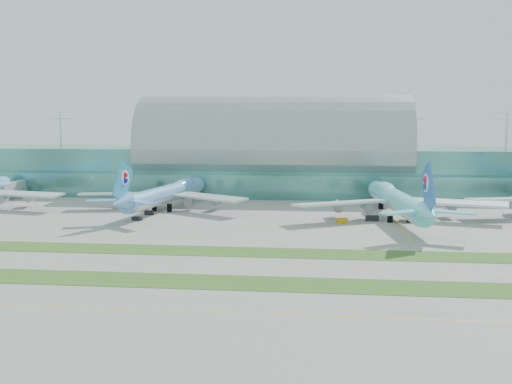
# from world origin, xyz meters

# --- Properties ---
(ground) EXTENTS (700.00, 700.00, 0.00)m
(ground) POSITION_xyz_m (0.00, 0.00, 0.00)
(ground) COLOR gray
(ground) RESTS_ON ground
(terminal) EXTENTS (340.00, 69.10, 36.00)m
(terminal) POSITION_xyz_m (0.01, 128.79, 14.23)
(terminal) COLOR #3D7A75
(terminal) RESTS_ON ground
(grass_strip_near) EXTENTS (420.00, 12.00, 0.08)m
(grass_strip_near) POSITION_xyz_m (0.00, -28.00, 0.04)
(grass_strip_near) COLOR #2D591E
(grass_strip_near) RESTS_ON ground
(grass_strip_far) EXTENTS (420.00, 12.00, 0.08)m
(grass_strip_far) POSITION_xyz_m (0.00, 2.00, 0.04)
(grass_strip_far) COLOR #2D591E
(grass_strip_far) RESTS_ON ground
(taxiline_a) EXTENTS (420.00, 0.35, 0.01)m
(taxiline_a) POSITION_xyz_m (0.00, -48.00, 0.01)
(taxiline_a) COLOR yellow
(taxiline_a) RESTS_ON ground
(taxiline_b) EXTENTS (420.00, 0.35, 0.01)m
(taxiline_b) POSITION_xyz_m (0.00, -14.00, 0.01)
(taxiline_b) COLOR yellow
(taxiline_b) RESTS_ON ground
(taxiline_c) EXTENTS (420.00, 0.35, 0.01)m
(taxiline_c) POSITION_xyz_m (0.00, 18.00, 0.01)
(taxiline_c) COLOR yellow
(taxiline_c) RESTS_ON ground
(taxiline_d) EXTENTS (420.00, 0.35, 0.01)m
(taxiline_d) POSITION_xyz_m (0.00, 40.00, 0.01)
(taxiline_d) COLOR yellow
(taxiline_d) RESTS_ON ground
(airliner_b) EXTENTS (64.91, 74.49, 20.59)m
(airliner_b) POSITION_xyz_m (-34.78, 70.80, 6.35)
(airliner_b) COLOR #66A1E0
(airliner_b) RESTS_ON ground
(airliner_c) EXTENTS (70.29, 80.37, 22.14)m
(airliner_c) POSITION_xyz_m (46.80, 57.52, 6.83)
(airliner_c) COLOR #6BDEED
(airliner_c) RESTS_ON ground
(gse_c) EXTENTS (3.66, 2.32, 1.25)m
(gse_c) POSITION_xyz_m (-38.65, 46.69, 0.62)
(gse_c) COLOR black
(gse_c) RESTS_ON ground
(gse_d) EXTENTS (3.05, 1.70, 1.49)m
(gse_d) POSITION_xyz_m (-37.96, 58.46, 0.75)
(gse_d) COLOR black
(gse_d) RESTS_ON ground
(gse_e) EXTENTS (3.79, 2.75, 1.63)m
(gse_e) POSITION_xyz_m (28.63, 48.89, 0.81)
(gse_e) COLOR #C4910B
(gse_e) RESTS_ON ground
(gse_f) EXTENTS (4.35, 2.39, 1.76)m
(gse_f) POSITION_xyz_m (38.57, 54.39, 0.88)
(gse_f) COLOR black
(gse_f) RESTS_ON ground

